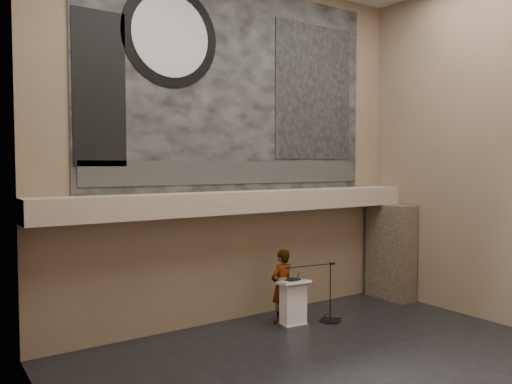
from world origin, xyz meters
TOP-DOWN VIEW (x-y plane):
  - floor at (0.00, 0.00)m, footprint 10.00×10.00m
  - wall_back at (0.00, 4.00)m, footprint 10.00×0.02m
  - wall_left at (-5.00, 0.00)m, footprint 0.02×8.00m
  - wall_right at (5.00, 0.00)m, footprint 0.02×8.00m
  - soffit at (0.00, 3.60)m, footprint 10.00×0.80m
  - sprinkler_left at (-1.60, 3.55)m, footprint 0.04×0.04m
  - sprinkler_right at (1.90, 3.55)m, footprint 0.04×0.04m
  - banner at (0.00, 3.97)m, footprint 8.00×0.05m
  - banner_text_strip at (0.00, 3.93)m, footprint 7.76×0.02m
  - banner_clock_rim at (-1.80, 3.93)m, footprint 2.30×0.02m
  - banner_clock_face at (-1.80, 3.91)m, footprint 1.84×0.02m
  - banner_building_print at (2.40, 3.93)m, footprint 2.60×0.02m
  - banner_brick_print at (-3.40, 3.93)m, footprint 1.10×0.02m
  - stone_pier at (4.65, 3.15)m, footprint 0.60×1.40m
  - lectern at (0.73, 2.70)m, footprint 0.75×0.58m
  - binder at (0.73, 2.71)m, footprint 0.37×0.33m
  - papers at (0.63, 2.65)m, footprint 0.23×0.29m
  - speaker_person at (0.68, 3.08)m, footprint 0.70×0.51m
  - mic_stand at (1.70, 2.53)m, footprint 1.49×0.52m

SIDE VIEW (x-z plane):
  - floor at x=0.00m, z-range 0.00..0.00m
  - mic_stand at x=1.70m, z-range -0.51..0.95m
  - lectern at x=0.73m, z-range -0.01..1.12m
  - speaker_person at x=0.68m, z-range 0.00..1.79m
  - papers at x=0.63m, z-range 1.10..1.10m
  - binder at x=0.73m, z-range 1.10..1.14m
  - stone_pier at x=4.65m, z-range 0.00..2.70m
  - sprinkler_left at x=-1.60m, z-range 2.64..2.70m
  - sprinkler_right at x=1.90m, z-range 2.64..2.70m
  - soffit at x=0.00m, z-range 2.70..3.20m
  - banner_text_strip at x=0.00m, z-range 3.38..3.93m
  - wall_back at x=0.00m, z-range 0.00..8.50m
  - wall_left at x=-5.00m, z-range 0.00..8.50m
  - wall_right at x=5.00m, z-range 0.00..8.50m
  - banner_brick_print at x=-3.40m, z-range 3.80..7.00m
  - banner at x=0.00m, z-range 3.20..8.20m
  - banner_building_print at x=2.40m, z-range 4.00..7.60m
  - banner_clock_rim at x=-1.80m, z-range 5.55..7.85m
  - banner_clock_face at x=-1.80m, z-range 5.78..7.62m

